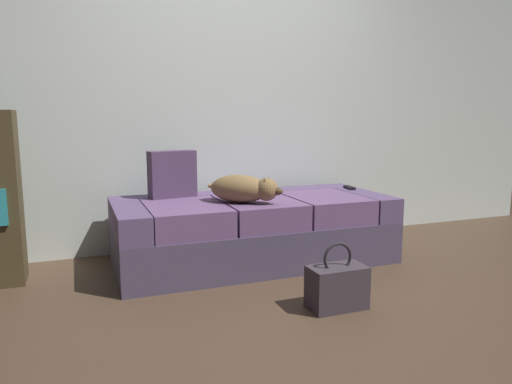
{
  "coord_description": "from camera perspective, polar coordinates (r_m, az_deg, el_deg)",
  "views": [
    {
      "loc": [
        -1.2,
        -2.18,
        1.05
      ],
      "look_at": [
        0.0,
        0.94,
        0.53
      ],
      "focal_mm": 33.08,
      "sensor_mm": 36.0,
      "label": 1
    }
  ],
  "objects": [
    {
      "name": "back_wall",
      "position": [
        3.96,
        -3.46,
        13.99
      ],
      "size": [
        6.4,
        0.1,
        2.8
      ],
      "primitive_type": "cube",
      "color": "silver",
      "rests_on": "ground"
    },
    {
      "name": "handbag",
      "position": [
        2.71,
        9.74,
        -11.16
      ],
      "size": [
        0.32,
        0.18,
        0.38
      ],
      "color": "#3C333B",
      "rests_on": "ground"
    },
    {
      "name": "dog_tan",
      "position": [
        3.23,
        -1.46,
        0.4
      ],
      "size": [
        0.49,
        0.45,
        0.19
      ],
      "color": "olive",
      "rests_on": "couch"
    },
    {
      "name": "couch",
      "position": [
        3.48,
        -0.3,
        -4.6
      ],
      "size": [
        1.98,
        0.88,
        0.48
      ],
      "color": "#4C415B",
      "rests_on": "ground"
    },
    {
      "name": "tv_remote",
      "position": [
        3.94,
        11.23,
        0.54
      ],
      "size": [
        0.07,
        0.15,
        0.02
      ],
      "primitive_type": "cube",
      "rotation": [
        0.0,
        0.0,
        -0.15
      ],
      "color": "black",
      "rests_on": "couch"
    },
    {
      "name": "throw_pillow",
      "position": [
        3.49,
        -10.09,
        2.14
      ],
      "size": [
        0.36,
        0.17,
        0.34
      ],
      "primitive_type": "cube",
      "rotation": [
        0.0,
        0.0,
        0.16
      ],
      "color": "#4E3956",
      "rests_on": "couch"
    },
    {
      "name": "ground_plane",
      "position": [
        2.7,
        7.39,
        -14.07
      ],
      "size": [
        10.0,
        10.0,
        0.0
      ],
      "primitive_type": "plane",
      "color": "#4D3828"
    }
  ]
}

